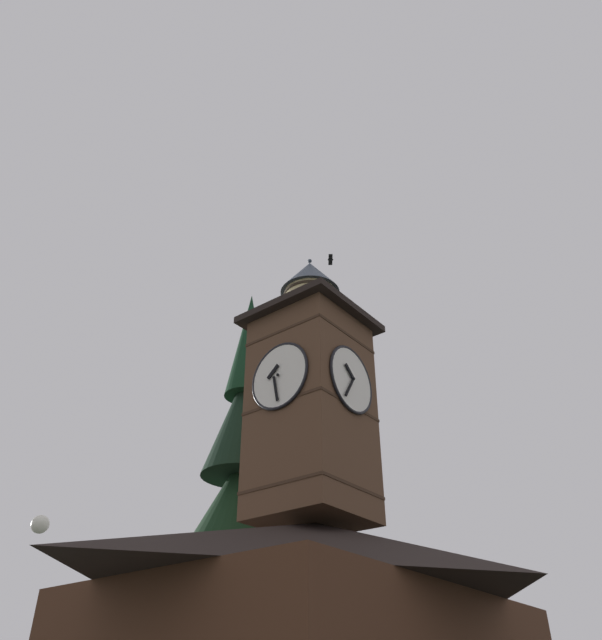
% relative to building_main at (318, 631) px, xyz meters
% --- Properties ---
extents(building_main, '(12.60, 9.30, 6.03)m').
position_rel_building_main_xyz_m(building_main, '(0.00, 0.00, 0.00)').
color(building_main, '#472A1B').
rests_on(building_main, ground_plane).
extents(clock_tower, '(3.94, 3.94, 10.13)m').
position_rel_building_main_xyz_m(clock_tower, '(-0.01, -0.15, 7.31)').
color(clock_tower, brown).
rests_on(clock_tower, building_main).
extents(pine_tree_behind, '(6.16, 6.16, 17.72)m').
position_rel_building_main_xyz_m(pine_tree_behind, '(-2.07, -5.18, 3.93)').
color(pine_tree_behind, '#473323').
rests_on(pine_tree_behind, ground_plane).
extents(moon, '(1.56, 1.56, 1.56)m').
position_rel_building_main_xyz_m(moon, '(-13.65, -40.49, 11.86)').
color(moon, silver).
extents(flying_bird_high, '(0.68, 0.58, 0.14)m').
position_rel_building_main_xyz_m(flying_bird_high, '(-2.07, -0.62, 14.51)').
color(flying_bird_high, black).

